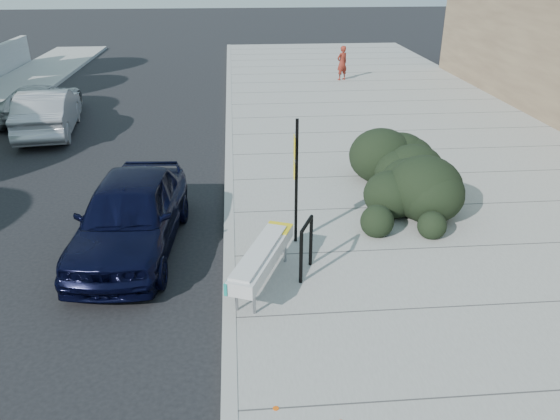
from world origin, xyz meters
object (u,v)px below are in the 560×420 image
Objects in this scene: bench at (262,257)px; wagon_silver at (48,112)px; sign_post at (296,175)px; pedestrian at (342,63)px; sedan_navy at (131,215)px; suv_silver at (40,102)px; bike_rack at (306,243)px.

bench is 0.51× the size of wagon_silver.
sign_post reaches higher than bench.
sedan_navy is at bearing 36.04° from pedestrian.
wagon_silver reaches higher than suv_silver.
sign_post is 0.56× the size of sedan_navy.
bench is at bearing -31.03° from sedan_navy.
sedan_navy is (-2.53, 1.78, 0.08)m from bench.
pedestrian is (4.70, 17.36, 0.23)m from bench.
bike_rack is 0.41× the size of sign_post.
sign_post is at bearing 130.37° from suv_silver.
pedestrian is (7.24, 15.58, 0.15)m from sedan_navy.
suv_silver is (-4.93, 10.40, -0.16)m from sedan_navy.
pedestrian is (11.30, 7.15, 0.19)m from wagon_silver.
pedestrian is at bearing 69.15° from sedan_navy.
wagon_silver is 1.01× the size of suv_silver.
bench is 0.90× the size of sign_post.
bench is at bearing -111.64° from sign_post.
sign_post is (0.75, 1.57, 0.91)m from bench.
sedan_navy is 9.36m from wagon_silver.
sedan_navy is 11.51m from suv_silver.
bike_rack is 0.67× the size of pedestrian.
sign_post is 11.38m from wagon_silver.
wagon_silver is (-6.60, 10.21, 0.04)m from bench.
suv_silver is (-7.47, 12.18, -0.08)m from bench.
bench is 17.98m from pedestrian.
sedan_navy is 1.02× the size of suv_silver.
sedan_navy is at bearing 118.01° from suv_silver.
bench is at bearing 124.14° from suv_silver.
bike_rack is at bearing 127.49° from suv_silver.
wagon_silver is (-7.41, 9.91, -0.04)m from bike_rack.
bike_rack is at bearing 119.07° from wagon_silver.
bench is 0.87m from bike_rack.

